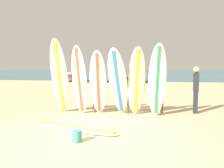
# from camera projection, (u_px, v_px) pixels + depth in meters

# --- Properties ---
(ground_plane) EXTENTS (120.00, 120.00, 0.00)m
(ground_plane) POSITION_uv_depth(u_px,v_px,m) (77.00, 143.00, 4.27)
(ground_plane) COLOR beige
(ocean_water) EXTENTS (120.00, 80.00, 0.01)m
(ocean_water) POSITION_uv_depth(u_px,v_px,m) (144.00, 72.00, 61.25)
(ocean_water) COLOR teal
(ocean_water) RESTS_ON ground
(surfboard_rack) EXTENTS (3.38, 0.09, 1.18)m
(surfboard_rack) POSITION_uv_depth(u_px,v_px,m) (110.00, 90.00, 7.03)
(surfboard_rack) COLOR brown
(surfboard_rack) RESTS_ON ground
(surfboard_leaning_far_left) EXTENTS (0.60, 0.94, 2.35)m
(surfboard_leaning_far_left) POSITION_uv_depth(u_px,v_px,m) (60.00, 77.00, 6.83)
(surfboard_leaning_far_left) COLOR silver
(surfboard_leaning_far_left) RESTS_ON ground
(surfboard_leaning_left) EXTENTS (0.51, 0.58, 2.16)m
(surfboard_leaning_left) POSITION_uv_depth(u_px,v_px,m) (80.00, 81.00, 6.76)
(surfboard_leaning_left) COLOR white
(surfboard_leaning_left) RESTS_ON ground
(surfboard_leaning_center_left) EXTENTS (0.61, 0.76, 2.00)m
(surfboard_leaning_center_left) POSITION_uv_depth(u_px,v_px,m) (98.00, 83.00, 6.74)
(surfboard_leaning_center_left) COLOR white
(surfboard_leaning_center_left) RESTS_ON ground
(surfboard_leaning_center) EXTENTS (0.72, 1.10, 2.06)m
(surfboard_leaning_center) POSITION_uv_depth(u_px,v_px,m) (118.00, 82.00, 6.59)
(surfboard_leaning_center) COLOR beige
(surfboard_leaning_center) RESTS_ON ground
(surfboard_leaning_center_right) EXTENTS (0.64, 0.72, 2.10)m
(surfboard_leaning_center_right) POSITION_uv_depth(u_px,v_px,m) (137.00, 82.00, 6.57)
(surfboard_leaning_center_right) COLOR beige
(surfboard_leaning_center_right) RESTS_ON ground
(surfboard_leaning_right) EXTENTS (0.60, 0.60, 2.19)m
(surfboard_leaning_right) POSITION_uv_depth(u_px,v_px,m) (157.00, 81.00, 6.40)
(surfboard_leaning_right) COLOR white
(surfboard_leaning_right) RESTS_ON ground
(surfboard_lying_on_sand) EXTENTS (2.39, 1.17, 0.08)m
(surfboard_lying_on_sand) POSITION_uv_depth(u_px,v_px,m) (75.00, 128.00, 5.21)
(surfboard_lying_on_sand) COLOR white
(surfboard_lying_on_sand) RESTS_ON ground
(beachgoer_standing) EXTENTS (0.21, 0.26, 1.52)m
(beachgoer_standing) POSITION_uv_depth(u_px,v_px,m) (196.00, 88.00, 7.00)
(beachgoer_standing) COLOR #26262D
(beachgoer_standing) RESTS_ON ground
(small_boat_offshore) EXTENTS (1.32, 2.83, 0.71)m
(small_boat_offshore) POSITION_uv_depth(u_px,v_px,m) (69.00, 75.00, 32.69)
(small_boat_offshore) COLOR #B22D28
(small_boat_offshore) RESTS_ON ocean_water
(sand_bucket) EXTENTS (0.21, 0.21, 0.23)m
(sand_bucket) POSITION_uv_depth(u_px,v_px,m) (77.00, 136.00, 4.35)
(sand_bucket) COLOR teal
(sand_bucket) RESTS_ON ground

